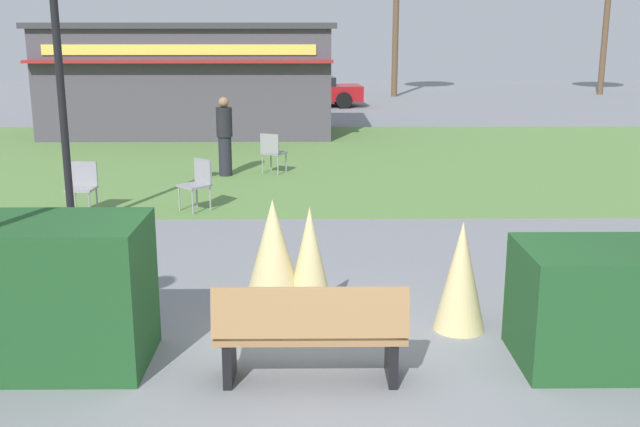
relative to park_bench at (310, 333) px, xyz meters
The scene contains 18 objects.
ground_plane 0.57m from the park_bench, 53.62° to the left, with size 80.00×80.00×0.00m, color slate.
lawn_patch 11.93m from the park_bench, 89.13° to the left, with size 36.00×12.00×0.01m, color #5B8442.
park_bench is the anchor object (origin of this frame).
hedge_left 2.55m from the park_bench, behind, with size 1.95×1.10×1.39m, color #1E4C23.
hedge_right 2.90m from the park_bench, ahead, with size 1.82×1.10×1.13m, color #1E4C23.
ornamental_grass_behind_left 1.79m from the park_bench, 103.90° to the left, with size 0.60×0.60×1.20m, color #D1BC7F.
ornamental_grass_behind_right 1.99m from the park_bench, 37.99° to the left, with size 0.54×0.54×1.18m, color #D1BC7F.
ornamental_grass_behind_center 1.49m from the park_bench, 90.33° to the left, with size 0.57×0.57×1.27m, color #D1BC7F.
ornamental_grass_behind_far 1.58m from the park_bench, 104.82° to the left, with size 0.76×0.76×1.35m, color #D1BC7F.
lamppost_mid 6.96m from the park_bench, 125.23° to the left, with size 0.36×0.36×4.31m.
trash_bin 3.10m from the park_bench, 15.88° to the left, with size 0.52×0.52×0.91m, color #2D4233.
food_kiosk 16.96m from the park_bench, 102.22° to the left, with size 8.58×4.28×3.24m.
cafe_chair_west 7.46m from the park_bench, 121.43° to the left, with size 0.46×0.46×0.89m.
cafe_chair_east 9.99m from the park_bench, 94.85° to the left, with size 0.59×0.59×0.89m.
cafe_chair_center 6.89m from the park_bench, 106.52° to the left, with size 0.62×0.62×0.89m.
person_strolling 9.93m from the park_bench, 100.71° to the left, with size 0.34×0.34×1.69m.
parked_car_west_slot 24.98m from the park_bench, 101.76° to the left, with size 4.26×2.18×1.20m.
parked_car_center_slot 24.45m from the park_bench, 90.29° to the left, with size 4.35×2.36×1.20m.
Camera 1 is at (-0.16, -6.41, 3.10)m, focal length 42.04 mm.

